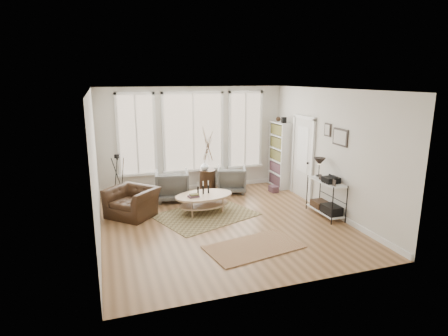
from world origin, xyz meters
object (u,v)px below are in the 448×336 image
object	(u,v)px
coffee_table	(204,199)
armchair_right	(231,179)
low_shelf	(326,195)
bookcase	(280,155)
side_table	(207,162)
armchair_left	(172,185)
accent_chair	(132,202)

from	to	relation	value
coffee_table	armchair_right	xyz separation A→B (m)	(1.17, 1.35, 0.02)
armchair_right	coffee_table	bearing A→B (deg)	66.61
low_shelf	bookcase	bearing A→B (deg)	88.72
armchair_right	side_table	world-z (taller)	side_table
bookcase	side_table	distance (m)	2.17
bookcase	side_table	size ratio (longest dim) A/B	1.11
armchair_left	side_table	world-z (taller)	side_table
accent_chair	armchair_left	bearing A→B (deg)	83.11
armchair_left	armchair_right	world-z (taller)	armchair_left
coffee_table	armchair_left	distance (m)	1.30
low_shelf	armchair_left	xyz separation A→B (m)	(-3.16, 2.26, -0.12)
low_shelf	accent_chair	bearing A→B (deg)	162.12
low_shelf	armchair_left	size ratio (longest dim) A/B	1.51
armchair_left	accent_chair	size ratio (longest dim) A/B	0.84
low_shelf	coffee_table	bearing A→B (deg)	157.54
low_shelf	armchair_right	bearing A→B (deg)	120.78
coffee_table	side_table	size ratio (longest dim) A/B	0.81
low_shelf	accent_chair	xyz separation A→B (m)	(-4.26, 1.37, -0.18)
armchair_right	accent_chair	distance (m)	3.00
coffee_table	armchair_right	world-z (taller)	armchair_right
low_shelf	side_table	bearing A→B (deg)	129.74
low_shelf	armchair_right	size ratio (longest dim) A/B	1.64
bookcase	armchair_right	world-z (taller)	bookcase
bookcase	coffee_table	xyz separation A→B (m)	(-2.68, -1.43, -0.61)
armchair_left	side_table	distance (m)	1.19
side_table	accent_chair	size ratio (longest dim) A/B	1.79
coffee_table	armchair_left	size ratio (longest dim) A/B	1.74
side_table	accent_chair	world-z (taller)	side_table
low_shelf	armchair_right	xyz separation A→B (m)	(-1.45, 2.44, -0.15)
low_shelf	coffee_table	xyz separation A→B (m)	(-2.63, 1.09, -0.17)
coffee_table	armchair_right	size ratio (longest dim) A/B	1.88
armchair_left	accent_chair	bearing A→B (deg)	47.89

